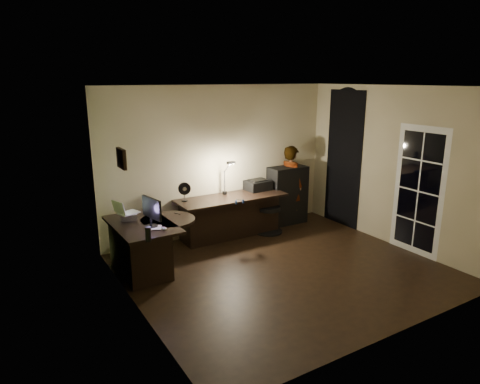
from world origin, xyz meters
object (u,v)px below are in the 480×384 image
monitor (151,217)px  desk_left (143,248)px  person (291,184)px  office_chair (268,208)px  cabinet (287,195)px  desk_right (232,217)px

monitor → desk_left: bearing=94.8°
desk_left → person: size_ratio=0.86×
person → office_chair: bearing=108.4°
desk_left → monitor: size_ratio=2.85×
cabinet → office_chair: 0.69m
desk_left → cabinet: bearing=11.4°
monitor → person: (3.24, 0.97, -0.15)m
monitor → desk_right: bearing=13.9°
monitor → office_chair: 2.62m
cabinet → office_chair: (-0.63, -0.26, -0.10)m
office_chair → person: (0.75, 0.30, 0.30)m
desk_left → person: (3.30, 0.74, 0.39)m
person → cabinet: bearing=105.2°
desk_right → office_chair: (0.70, -0.15, 0.10)m
monitor → office_chair: (2.49, 0.67, -0.44)m
desk_right → office_chair: bearing=-11.8°
cabinet → monitor: 3.28m
desk_right → person: bearing=6.4°
desk_right → person: 1.51m
office_chair → desk_right: bearing=169.7°
cabinet → office_chair: cabinet is taller
desk_right → person: (1.45, 0.15, 0.39)m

